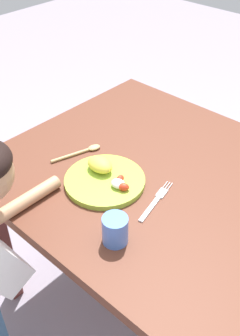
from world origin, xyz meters
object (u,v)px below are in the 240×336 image
(fork, at_px, (155,201))
(spoon, at_px, (83,151))
(plate, at_px, (105,178))
(drinking_cup, at_px, (115,230))

(fork, bearing_deg, spoon, 73.79)
(plate, relative_size, fork, 1.29)
(plate, xyz_separation_m, drinking_cup, (0.21, -0.17, 0.03))
(spoon, relative_size, drinking_cup, 2.21)
(drinking_cup, bearing_deg, fork, 94.21)
(spoon, height_order, drinking_cup, drinking_cup)
(spoon, distance_m, drinking_cup, 0.45)
(plate, relative_size, spoon, 1.40)
(plate, bearing_deg, spoon, 160.20)
(plate, relative_size, drinking_cup, 3.08)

